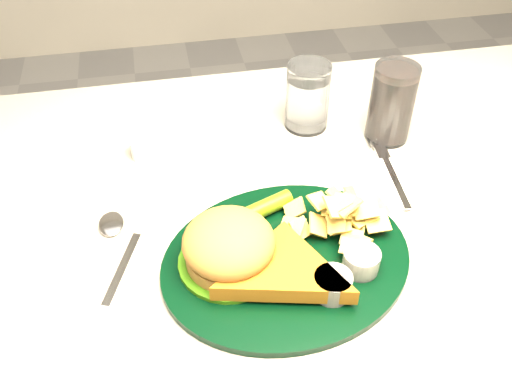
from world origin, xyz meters
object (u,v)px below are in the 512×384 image
(cola_glass, at_px, (392,103))
(fork_napkin, at_px, (394,179))
(table, at_px, (274,356))
(dinner_plate, at_px, (287,243))
(water_glass, at_px, (308,96))

(cola_glass, distance_m, fork_napkin, 0.13)
(table, height_order, cola_glass, cola_glass)
(cola_glass, bearing_deg, fork_napkin, -104.58)
(cola_glass, height_order, fork_napkin, cola_glass)
(dinner_plate, xyz_separation_m, fork_napkin, (0.20, 0.13, -0.03))
(water_glass, height_order, fork_napkin, water_glass)
(dinner_plate, distance_m, water_glass, 0.32)
(table, bearing_deg, fork_napkin, 10.00)
(dinner_plate, xyz_separation_m, water_glass, (0.10, 0.30, 0.02))
(dinner_plate, height_order, fork_napkin, dinner_plate)
(dinner_plate, bearing_deg, fork_napkin, 20.61)
(dinner_plate, relative_size, water_glass, 2.90)
(dinner_plate, height_order, water_glass, water_glass)
(water_glass, bearing_deg, fork_napkin, -61.15)
(fork_napkin, bearing_deg, cola_glass, 79.82)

